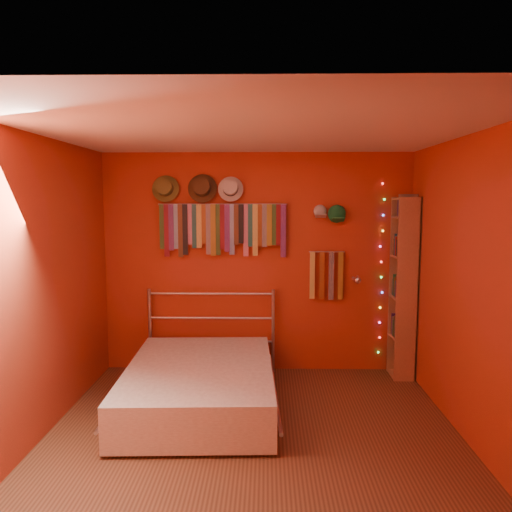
# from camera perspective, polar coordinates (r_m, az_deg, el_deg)

# --- Properties ---
(ground) EXTENTS (3.50, 3.50, 0.00)m
(ground) POSITION_cam_1_polar(r_m,az_deg,el_deg) (4.39, -0.37, -20.28)
(ground) COLOR #512E1B
(ground) RESTS_ON ground
(back_wall) EXTENTS (3.50, 0.02, 2.50)m
(back_wall) POSITION_cam_1_polar(r_m,az_deg,el_deg) (5.71, 0.11, -0.80)
(back_wall) COLOR maroon
(back_wall) RESTS_ON ground
(right_wall) EXTENTS (0.02, 3.50, 2.50)m
(right_wall) POSITION_cam_1_polar(r_m,az_deg,el_deg) (4.31, 23.65, -3.76)
(right_wall) COLOR maroon
(right_wall) RESTS_ON ground
(left_wall) EXTENTS (0.02, 3.50, 2.50)m
(left_wall) POSITION_cam_1_polar(r_m,az_deg,el_deg) (4.39, -23.89, -3.58)
(left_wall) COLOR maroon
(left_wall) RESTS_ON ground
(ceiling) EXTENTS (3.50, 3.50, 0.02)m
(ceiling) POSITION_cam_1_polar(r_m,az_deg,el_deg) (3.95, -0.39, 14.12)
(ceiling) COLOR white
(ceiling) RESTS_ON back_wall
(tie_rack) EXTENTS (1.45, 0.03, 0.61)m
(tie_rack) POSITION_cam_1_polar(r_m,az_deg,el_deg) (5.63, -3.94, 3.37)
(tie_rack) COLOR #B3B3B8
(tie_rack) RESTS_ON back_wall
(small_tie_rack) EXTENTS (0.40, 0.03, 0.55)m
(small_tie_rack) POSITION_cam_1_polar(r_m,az_deg,el_deg) (5.70, 8.06, -2.05)
(small_tie_rack) COLOR #B3B3B8
(small_tie_rack) RESTS_ON back_wall
(fedora_olive) EXTENTS (0.30, 0.16, 0.30)m
(fedora_olive) POSITION_cam_1_polar(r_m,az_deg,el_deg) (5.68, -10.38, 7.67)
(fedora_olive) COLOR brown
(fedora_olive) RESTS_ON back_wall
(fedora_brown) EXTENTS (0.32, 0.18, 0.32)m
(fedora_brown) POSITION_cam_1_polar(r_m,az_deg,el_deg) (5.61, -6.20, 7.80)
(fedora_brown) COLOR #482F19
(fedora_brown) RESTS_ON back_wall
(fedora_white) EXTENTS (0.28, 0.15, 0.28)m
(fedora_white) POSITION_cam_1_polar(r_m,az_deg,el_deg) (5.58, -2.94, 7.74)
(fedora_white) COLOR beige
(fedora_white) RESTS_ON back_wall
(cap_white) EXTENTS (0.16, 0.20, 0.16)m
(cap_white) POSITION_cam_1_polar(r_m,az_deg,el_deg) (5.64, 7.32, 5.08)
(cap_white) COLOR beige
(cap_white) RESTS_ON back_wall
(cap_green) EXTENTS (0.19, 0.24, 0.19)m
(cap_green) POSITION_cam_1_polar(r_m,az_deg,el_deg) (5.67, 9.22, 4.75)
(cap_green) COLOR #1C7F3A
(cap_green) RESTS_ON back_wall
(fairy_lights) EXTENTS (0.06, 0.02, 1.96)m
(fairy_lights) POSITION_cam_1_polar(r_m,az_deg,el_deg) (5.83, 14.12, -1.51)
(fairy_lights) COLOR #FF3333
(fairy_lights) RESTS_ON back_wall
(reading_lamp) EXTENTS (0.07, 0.32, 0.09)m
(reading_lamp) POSITION_cam_1_polar(r_m,az_deg,el_deg) (5.58, 11.48, -2.69)
(reading_lamp) COLOR #B3B3B8
(reading_lamp) RESTS_ON back_wall
(bookshelf) EXTENTS (0.25, 0.34, 2.00)m
(bookshelf) POSITION_cam_1_polar(r_m,az_deg,el_deg) (5.74, 16.87, -3.39)
(bookshelf) COLOR #946043
(bookshelf) RESTS_ON ground
(bed) EXTENTS (1.52, 2.01, 0.96)m
(bed) POSITION_cam_1_polar(r_m,az_deg,el_deg) (4.92, -6.41, -14.39)
(bed) COLOR #B3B3B8
(bed) RESTS_ON ground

